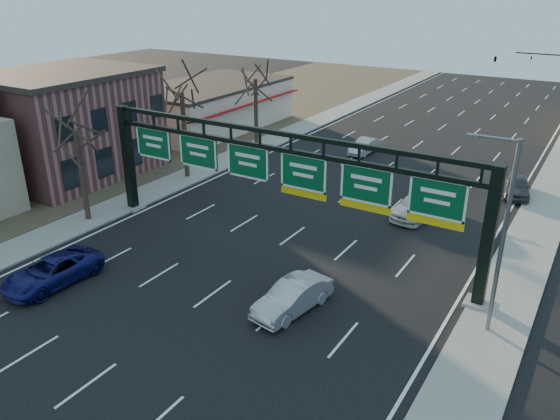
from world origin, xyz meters
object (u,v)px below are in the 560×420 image
Objects in this scene: sign_gantry at (278,175)px; car_white_wagon at (418,205)px; car_blue_suv at (52,271)px; car_silver_sedan at (293,297)px.

car_white_wagon is (5.39, 9.25, -3.86)m from sign_gantry.
car_silver_sedan reaches higher than car_blue_suv.
car_blue_suv is 1.16× the size of car_silver_sedan.
car_white_wagon reaches higher than car_blue_suv.
sign_gantry reaches higher than car_silver_sedan.
sign_gantry is 7.64m from car_silver_sedan.
car_silver_sedan is (11.94, 4.39, 0.01)m from car_blue_suv.
sign_gantry is 5.43× the size of car_silver_sedan.
car_silver_sedan is at bearing 22.55° from car_blue_suv.
car_white_wagon is (13.28, 18.81, 0.03)m from car_blue_suv.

